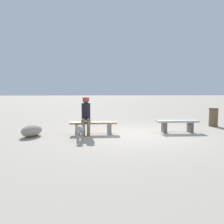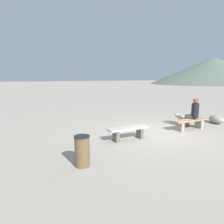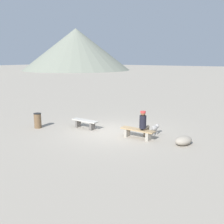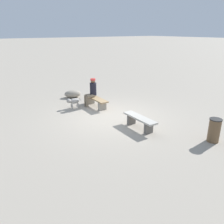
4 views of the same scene
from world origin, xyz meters
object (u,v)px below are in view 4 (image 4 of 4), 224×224
object	(u,v)px
bench_right	(96,101)
trash_bin	(214,130)
bench_left	(140,120)
seated_person	(92,90)
boulder	(73,94)
dog	(73,101)

from	to	relation	value
bench_right	trash_bin	world-z (taller)	trash_bin
bench_left	trash_bin	xyz separation A→B (m)	(-2.16, -1.27, 0.08)
bench_right	seated_person	world-z (taller)	seated_person
seated_person	boulder	world-z (taller)	seated_person
bench_left	trash_bin	bearing A→B (deg)	-147.58
boulder	bench_right	bearing A→B (deg)	-173.91
trash_bin	boulder	size ratio (longest dim) A/B	0.91
seated_person	bench_left	bearing A→B (deg)	-179.07
trash_bin	boulder	world-z (taller)	trash_bin
bench_left	dog	size ratio (longest dim) A/B	2.13
bench_left	bench_right	xyz separation A→B (m)	(3.09, -0.01, -0.02)
bench_right	dog	bearing A→B (deg)	67.14
bench_left	bench_right	world-z (taller)	bench_left
dog	boulder	world-z (taller)	dog
bench_right	dog	world-z (taller)	dog
seated_person	trash_bin	world-z (taller)	seated_person
bench_left	boulder	distance (m)	5.17
bench_left	boulder	size ratio (longest dim) A/B	1.77
seated_person	trash_bin	xyz separation A→B (m)	(-5.50, -1.34, -0.36)
bench_left	seated_person	size ratio (longest dim) A/B	1.16
bench_left	dog	xyz separation A→B (m)	(3.53, 0.95, 0.02)
seated_person	boulder	bearing A→B (deg)	4.39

